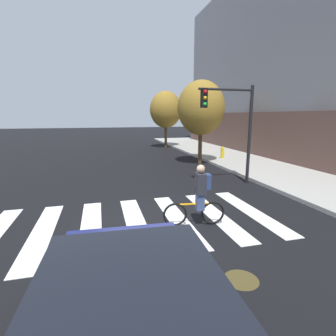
{
  "coord_description": "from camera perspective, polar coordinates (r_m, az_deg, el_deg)",
  "views": [
    {
      "loc": [
        -1.12,
        -6.83,
        2.97
      ],
      "look_at": [
        0.95,
        0.97,
        1.32
      ],
      "focal_mm": 27.71,
      "sensor_mm": 36.0,
      "label": 1
    }
  ],
  "objects": [
    {
      "name": "ground_plane",
      "position": [
        7.53,
        -5.19,
        -11.74
      ],
      "size": [
        120.0,
        120.0,
        0.0
      ],
      "primitive_type": "plane",
      "color": "black"
    },
    {
      "name": "manhole_cover",
      "position": [
        5.36,
        15.8,
        -22.55
      ],
      "size": [
        0.64,
        0.64,
        0.01
      ],
      "primitive_type": "cylinder",
      "color": "#473D1E",
      "rests_on": "ground"
    },
    {
      "name": "street_tree_mid",
      "position": [
        24.36,
        -0.51,
        12.71
      ],
      "size": [
        2.9,
        2.9,
        5.16
      ],
      "color": "#4C3823",
      "rests_on": "ground"
    },
    {
      "name": "corner_building",
      "position": [
        25.81,
        33.05,
        18.29
      ],
      "size": [
        15.23,
        25.2,
        13.72
      ],
      "color": "brown",
      "rests_on": "ground"
    },
    {
      "name": "cyclist",
      "position": [
        7.08,
        6.82,
        -6.04
      ],
      "size": [
        1.7,
        0.39,
        1.69
      ],
      "color": "black",
      "rests_on": "ground"
    },
    {
      "name": "street_tree_near",
      "position": [
        16.17,
        7.28,
        12.96
      ],
      "size": [
        2.84,
        2.84,
        5.05
      ],
      "color": "#4C3823",
      "rests_on": "ground"
    },
    {
      "name": "crosswalk_stripes",
      "position": [
        7.5,
        -7.1,
        -11.85
      ],
      "size": [
        7.81,
        3.98,
        0.01
      ],
      "color": "silver",
      "rests_on": "ground"
    },
    {
      "name": "fire_hydrant",
      "position": [
        17.78,
        11.87,
        3.38
      ],
      "size": [
        0.33,
        0.22,
        0.78
      ],
      "color": "gold",
      "rests_on": "sidewalk"
    },
    {
      "name": "traffic_light_near",
      "position": [
        11.38,
        14.14,
        10.63
      ],
      "size": [
        2.47,
        0.28,
        4.2
      ],
      "color": "black",
      "rests_on": "ground"
    }
  ]
}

